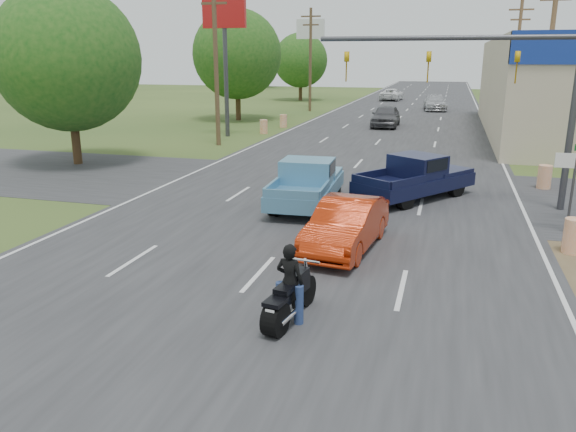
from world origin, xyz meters
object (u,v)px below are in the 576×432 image
(motorcycle, at_px, (288,301))
(distant_car_white, at_px, (392,95))
(blue_pickup, at_px, (307,182))
(distant_car_silver, at_px, (435,103))
(rider, at_px, (290,286))
(distant_car_grey, at_px, (386,116))
(red_convertible, at_px, (346,225))
(navy_pickup, at_px, (417,176))

(motorcycle, distance_m, distant_car_white, 63.86)
(distant_car_white, bearing_deg, blue_pickup, 96.85)
(distant_car_white, bearing_deg, distant_car_silver, 118.37)
(blue_pickup, bearing_deg, rider, -80.50)
(distant_car_grey, bearing_deg, motorcycle, -87.41)
(red_convertible, distance_m, distant_car_grey, 30.10)
(distant_car_silver, distance_m, distant_car_white, 14.13)
(motorcycle, xyz_separation_m, rider, (0.01, 0.06, 0.30))
(navy_pickup, distance_m, distant_car_grey, 23.52)
(distant_car_grey, bearing_deg, distant_car_white, 94.31)
(navy_pickup, xyz_separation_m, distant_car_white, (-6.34, 51.96, -0.14))
(rider, relative_size, navy_pickup, 0.30)
(motorcycle, distance_m, navy_pickup, 11.90)
(blue_pickup, height_order, distant_car_white, blue_pickup)
(red_convertible, relative_size, motorcycle, 1.93)
(distant_car_silver, bearing_deg, blue_pickup, -100.36)
(motorcycle, height_order, rider, rider)
(rider, relative_size, distant_car_silver, 0.30)
(red_convertible, bearing_deg, motorcycle, -87.07)
(rider, bearing_deg, motorcycle, 90.00)
(red_convertible, xyz_separation_m, distant_car_grey, (-2.28, 30.02, 0.14))
(rider, relative_size, distant_car_grey, 0.32)
(distant_car_white, bearing_deg, distant_car_grey, 99.19)
(red_convertible, bearing_deg, rider, -86.99)
(blue_pickup, distance_m, distant_car_grey, 25.43)
(red_convertible, bearing_deg, distant_car_silver, 95.11)
(motorcycle, relative_size, distant_car_white, 0.43)
(distant_car_grey, relative_size, distant_car_white, 0.96)
(motorcycle, xyz_separation_m, distant_car_silver, (1.30, 50.81, 0.27))
(red_convertible, height_order, navy_pickup, navy_pickup)
(motorcycle, bearing_deg, distant_car_white, 103.85)
(blue_pickup, bearing_deg, motorcycle, -80.64)
(distant_car_grey, bearing_deg, red_convertible, -86.32)
(navy_pickup, xyz_separation_m, distant_car_silver, (-0.56, 39.07, -0.09))
(navy_pickup, xyz_separation_m, distant_car_grey, (-3.84, 23.21, -0.01))
(rider, distance_m, distant_car_white, 63.80)
(blue_pickup, bearing_deg, red_convertible, -65.97)
(blue_pickup, height_order, distant_car_grey, blue_pickup)
(distant_car_grey, distance_m, distant_car_white, 28.86)
(navy_pickup, distance_m, distant_car_white, 52.34)
(motorcycle, bearing_deg, red_convertible, 96.39)
(motorcycle, bearing_deg, blue_pickup, 111.60)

